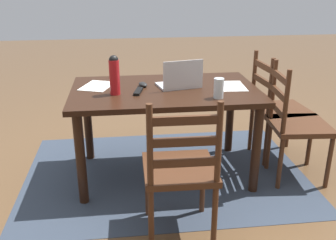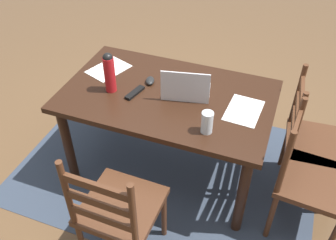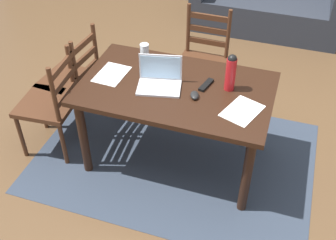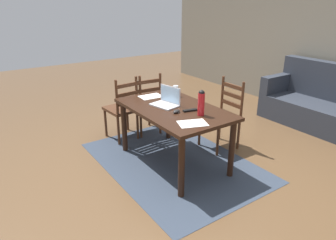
{
  "view_description": "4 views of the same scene",
  "coord_description": "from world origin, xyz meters",
  "px_view_note": "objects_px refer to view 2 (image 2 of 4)",
  "views": [
    {
      "loc": [
        0.33,
        2.85,
        1.59
      ],
      "look_at": [
        -0.01,
        0.1,
        0.52
      ],
      "focal_mm": 41.26,
      "sensor_mm": 36.0,
      "label": 1
    },
    {
      "loc": [
        -0.73,
        1.93,
        2.25
      ],
      "look_at": [
        -0.01,
        0.02,
        0.52
      ],
      "focal_mm": 39.82,
      "sensor_mm": 36.0,
      "label": 2
    },
    {
      "loc": [
        0.75,
        -2.46,
        2.56
      ],
      "look_at": [
        -0.02,
        -0.13,
        0.51
      ],
      "focal_mm": 44.93,
      "sensor_mm": 36.0,
      "label": 3
    },
    {
      "loc": [
        2.84,
        -2.03,
        1.97
      ],
      "look_at": [
        -0.07,
        -0.04,
        0.56
      ],
      "focal_mm": 33.09,
      "sensor_mm": 36.0,
      "label": 4
    }
  ],
  "objects_px": {
    "water_bottle": "(109,72)",
    "chair_far_head": "(118,210)",
    "laptop": "(186,89)",
    "drinking_glass": "(207,122)",
    "computer_mouse": "(150,81)",
    "dining_table": "(168,105)",
    "chair_left_near": "(313,143)",
    "tv_remote": "(135,93)",
    "chair_left_far": "(309,178)"
  },
  "relations": [
    {
      "from": "chair_left_near",
      "to": "computer_mouse",
      "type": "distance_m",
      "value": 1.21
    },
    {
      "from": "chair_far_head",
      "to": "tv_remote",
      "type": "height_order",
      "value": "chair_far_head"
    },
    {
      "from": "computer_mouse",
      "to": "drinking_glass",
      "type": "bearing_deg",
      "value": 126.91
    },
    {
      "from": "dining_table",
      "to": "chair_left_far",
      "type": "height_order",
      "value": "chair_left_far"
    },
    {
      "from": "chair_left_far",
      "to": "chair_left_near",
      "type": "xyz_separation_m",
      "value": [
        0.0,
        -0.35,
        0.0
      ]
    },
    {
      "from": "laptop",
      "to": "computer_mouse",
      "type": "bearing_deg",
      "value": -12.65
    },
    {
      "from": "chair_left_near",
      "to": "drinking_glass",
      "type": "height_order",
      "value": "chair_left_near"
    },
    {
      "from": "drinking_glass",
      "to": "chair_left_far",
      "type": "bearing_deg",
      "value": -170.9
    },
    {
      "from": "chair_left_far",
      "to": "computer_mouse",
      "type": "relative_size",
      "value": 9.5
    },
    {
      "from": "chair_left_near",
      "to": "chair_left_far",
      "type": "bearing_deg",
      "value": 90.0
    },
    {
      "from": "drinking_glass",
      "to": "water_bottle",
      "type": "bearing_deg",
      "value": -13.83
    },
    {
      "from": "drinking_glass",
      "to": "computer_mouse",
      "type": "xyz_separation_m",
      "value": [
        0.52,
        -0.36,
        -0.06
      ]
    },
    {
      "from": "chair_far_head",
      "to": "computer_mouse",
      "type": "distance_m",
      "value": 0.95
    },
    {
      "from": "chair_left_far",
      "to": "dining_table",
      "type": "bearing_deg",
      "value": -9.7
    },
    {
      "from": "dining_table",
      "to": "tv_remote",
      "type": "bearing_deg",
      "value": 20.79
    },
    {
      "from": "dining_table",
      "to": "tv_remote",
      "type": "height_order",
      "value": "tv_remote"
    },
    {
      "from": "drinking_glass",
      "to": "chair_left_near",
      "type": "bearing_deg",
      "value": -145.51
    },
    {
      "from": "drinking_glass",
      "to": "chair_far_head",
      "type": "bearing_deg",
      "value": 56.32
    },
    {
      "from": "dining_table",
      "to": "computer_mouse",
      "type": "distance_m",
      "value": 0.22
    },
    {
      "from": "drinking_glass",
      "to": "laptop",
      "type": "bearing_deg",
      "value": -51.88
    },
    {
      "from": "chair_left_near",
      "to": "drinking_glass",
      "type": "xyz_separation_m",
      "value": [
        0.66,
        0.45,
        0.35
      ]
    },
    {
      "from": "dining_table",
      "to": "water_bottle",
      "type": "bearing_deg",
      "value": 14.27
    },
    {
      "from": "dining_table",
      "to": "drinking_glass",
      "type": "distance_m",
      "value": 0.48
    },
    {
      "from": "dining_table",
      "to": "tv_remote",
      "type": "relative_size",
      "value": 8.49
    },
    {
      "from": "dining_table",
      "to": "chair_far_head",
      "type": "relative_size",
      "value": 1.52
    },
    {
      "from": "chair_far_head",
      "to": "water_bottle",
      "type": "height_order",
      "value": "water_bottle"
    },
    {
      "from": "computer_mouse",
      "to": "chair_left_far",
      "type": "bearing_deg",
      "value": 149.38
    },
    {
      "from": "drinking_glass",
      "to": "computer_mouse",
      "type": "height_order",
      "value": "drinking_glass"
    },
    {
      "from": "chair_left_far",
      "to": "computer_mouse",
      "type": "xyz_separation_m",
      "value": [
        1.18,
        -0.25,
        0.29
      ]
    },
    {
      "from": "chair_left_far",
      "to": "water_bottle",
      "type": "height_order",
      "value": "water_bottle"
    },
    {
      "from": "chair_far_head",
      "to": "laptop",
      "type": "bearing_deg",
      "value": -98.52
    },
    {
      "from": "chair_far_head",
      "to": "computer_mouse",
      "type": "xyz_separation_m",
      "value": [
        0.16,
        -0.89,
        0.29
      ]
    },
    {
      "from": "laptop",
      "to": "water_bottle",
      "type": "xyz_separation_m",
      "value": [
        0.5,
        0.11,
        0.09
      ]
    },
    {
      "from": "chair_far_head",
      "to": "computer_mouse",
      "type": "bearing_deg",
      "value": -79.58
    },
    {
      "from": "chair_left_near",
      "to": "chair_far_head",
      "type": "xyz_separation_m",
      "value": [
        1.01,
        0.98,
        0.0
      ]
    },
    {
      "from": "computer_mouse",
      "to": "chair_left_near",
      "type": "bearing_deg",
      "value": 166.02
    },
    {
      "from": "laptop",
      "to": "dining_table",
      "type": "bearing_deg",
      "value": 7.88
    },
    {
      "from": "computer_mouse",
      "to": "tv_remote",
      "type": "relative_size",
      "value": 0.59
    },
    {
      "from": "drinking_glass",
      "to": "tv_remote",
      "type": "relative_size",
      "value": 0.85
    },
    {
      "from": "dining_table",
      "to": "laptop",
      "type": "height_order",
      "value": "laptop"
    },
    {
      "from": "dining_table",
      "to": "water_bottle",
      "type": "height_order",
      "value": "water_bottle"
    },
    {
      "from": "dining_table",
      "to": "chair_left_far",
      "type": "bearing_deg",
      "value": 170.3
    },
    {
      "from": "water_bottle",
      "to": "chair_far_head",
      "type": "bearing_deg",
      "value": 117.98
    },
    {
      "from": "drinking_glass",
      "to": "computer_mouse",
      "type": "distance_m",
      "value": 0.63
    },
    {
      "from": "chair_left_far",
      "to": "laptop",
      "type": "xyz_separation_m",
      "value": [
        0.89,
        -0.19,
        0.33
      ]
    },
    {
      "from": "dining_table",
      "to": "laptop",
      "type": "relative_size",
      "value": 4.01
    },
    {
      "from": "water_bottle",
      "to": "tv_remote",
      "type": "bearing_deg",
      "value": -174.32
    },
    {
      "from": "chair_left_far",
      "to": "laptop",
      "type": "bearing_deg",
      "value": -12.07
    },
    {
      "from": "laptop",
      "to": "computer_mouse",
      "type": "relative_size",
      "value": 3.6
    },
    {
      "from": "laptop",
      "to": "drinking_glass",
      "type": "relative_size",
      "value": 2.49
    }
  ]
}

